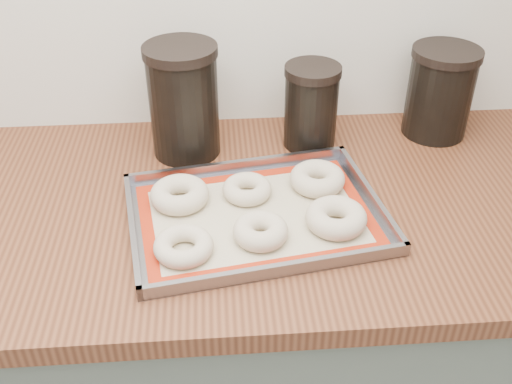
{
  "coord_description": "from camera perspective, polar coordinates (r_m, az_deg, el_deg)",
  "views": [
    {
      "loc": [
        -0.26,
        0.74,
        1.59
      ],
      "look_at": [
        -0.19,
        1.61,
        0.96
      ],
      "focal_mm": 42.0,
      "sensor_mm": 36.0,
      "label": 1
    }
  ],
  "objects": [
    {
      "name": "canister_left",
      "position": [
        1.26,
        -6.91,
        8.61
      ],
      "size": [
        0.15,
        0.15,
        0.24
      ],
      "color": "black",
      "rests_on": "countertop"
    },
    {
      "name": "countertop",
      "position": [
        1.2,
        9.02,
        -1.04
      ],
      "size": [
        3.06,
        0.68,
        0.04
      ],
      "primitive_type": "cube",
      "color": "brown",
      "rests_on": "cabinet"
    },
    {
      "name": "bagel_front_left",
      "position": [
        1.03,
        -6.92,
        -5.14
      ],
      "size": [
        0.14,
        0.14,
        0.03
      ],
      "primitive_type": "torus",
      "rotation": [
        0.0,
        0.0,
        0.46
      ],
      "color": "beige",
      "rests_on": "baking_mat"
    },
    {
      "name": "bagel_back_right",
      "position": [
        1.18,
        5.86,
        1.27
      ],
      "size": [
        0.14,
        0.14,
        0.04
      ],
      "primitive_type": "torus",
      "rotation": [
        0.0,
        0.0,
        0.31
      ],
      "color": "beige",
      "rests_on": "baking_mat"
    },
    {
      "name": "bagel_back_left",
      "position": [
        1.14,
        -7.29,
        -0.23
      ],
      "size": [
        0.13,
        0.13,
        0.04
      ],
      "primitive_type": "torus",
      "rotation": [
        0.0,
        0.0,
        0.2
      ],
      "color": "beige",
      "rests_on": "baking_mat"
    },
    {
      "name": "bagel_front_mid",
      "position": [
        1.05,
        0.44,
        -3.74
      ],
      "size": [
        0.12,
        0.12,
        0.04
      ],
      "primitive_type": "torus",
      "rotation": [
        0.0,
        0.0,
        0.29
      ],
      "color": "beige",
      "rests_on": "baking_mat"
    },
    {
      "name": "cabinet",
      "position": [
        1.51,
        7.4,
        -14.9
      ],
      "size": [
        3.0,
        0.65,
        0.86
      ],
      "primitive_type": "cube",
      "color": "#5A6357",
      "rests_on": "floor"
    },
    {
      "name": "bagel_back_mid",
      "position": [
        1.15,
        -0.86,
        0.28
      ],
      "size": [
        0.1,
        0.1,
        0.03
      ],
      "primitive_type": "torus",
      "rotation": [
        0.0,
        0.0,
        0.09
      ],
      "color": "beige",
      "rests_on": "baking_mat"
    },
    {
      "name": "baking_mat",
      "position": [
        1.11,
        -0.0,
        -2.32
      ],
      "size": [
        0.46,
        0.35,
        0.0
      ],
      "rotation": [
        0.0,
        0.0,
        0.16
      ],
      "color": "#C6B793",
      "rests_on": "baking_tray"
    },
    {
      "name": "baking_tray",
      "position": [
        1.11,
        0.0,
        -2.23
      ],
      "size": [
        0.51,
        0.4,
        0.03
      ],
      "rotation": [
        0.0,
        0.0,
        0.16
      ],
      "color": "gray",
      "rests_on": "countertop"
    },
    {
      "name": "canister_right",
      "position": [
        1.39,
        17.11,
        9.1
      ],
      "size": [
        0.15,
        0.15,
        0.2
      ],
      "color": "black",
      "rests_on": "countertop"
    },
    {
      "name": "bagel_front_right",
      "position": [
        1.08,
        7.64,
        -2.44
      ],
      "size": [
        0.14,
        0.14,
        0.04
      ],
      "primitive_type": "torus",
      "rotation": [
        0.0,
        0.0,
        0.26
      ],
      "color": "beige",
      "rests_on": "baking_mat"
    },
    {
      "name": "canister_mid",
      "position": [
        1.29,
        5.26,
        8.14
      ],
      "size": [
        0.12,
        0.12,
        0.18
      ],
      "color": "black",
      "rests_on": "countertop"
    }
  ]
}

